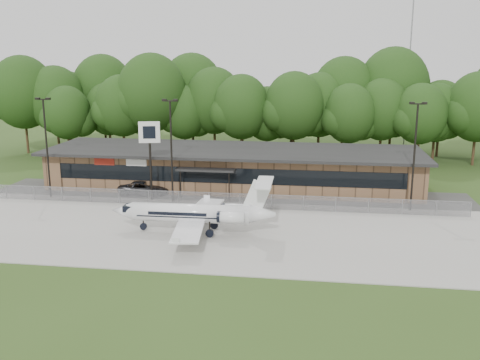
% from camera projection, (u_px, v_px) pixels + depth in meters
% --- Properties ---
extents(ground, '(160.00, 160.00, 0.00)m').
position_uv_depth(ground, '(180.00, 268.00, 36.89)').
color(ground, '#30481A').
rests_on(ground, ground).
extents(apron, '(64.00, 18.00, 0.08)m').
position_uv_depth(apron, '(204.00, 231.00, 44.59)').
color(apron, '#9E9B93').
rests_on(apron, ground).
extents(parking_lot, '(50.00, 9.00, 0.06)m').
position_uv_depth(parking_lot, '(227.00, 196.00, 55.68)').
color(parking_lot, '#383835').
rests_on(parking_lot, ground).
extents(terminal, '(41.00, 11.65, 4.30)m').
position_uv_depth(terminal, '(234.00, 167.00, 59.47)').
color(terminal, brown).
rests_on(terminal, ground).
extents(fence, '(46.00, 0.04, 1.52)m').
position_uv_depth(fence, '(219.00, 200.00, 51.17)').
color(fence, gray).
rests_on(fence, ground).
extents(treeline, '(72.00, 12.00, 15.00)m').
position_uv_depth(treeline, '(253.00, 105.00, 75.67)').
color(treeline, '#133711').
rests_on(treeline, ground).
extents(radio_mast, '(0.20, 0.20, 25.00)m').
position_uv_depth(radio_mast, '(409.00, 68.00, 77.28)').
color(radio_mast, gray).
rests_on(radio_mast, ground).
extents(light_pole_left, '(1.55, 0.30, 10.23)m').
position_uv_depth(light_pole_left, '(46.00, 140.00, 53.93)').
color(light_pole_left, black).
rests_on(light_pole_left, ground).
extents(light_pole_mid, '(1.55, 0.30, 10.23)m').
position_uv_depth(light_pole_mid, '(171.00, 143.00, 52.13)').
color(light_pole_mid, black).
rests_on(light_pole_mid, ground).
extents(light_pole_right, '(1.55, 0.30, 10.23)m').
position_uv_depth(light_pole_right, '(415.00, 149.00, 48.95)').
color(light_pole_right, black).
rests_on(light_pole_right, ground).
extents(business_jet, '(13.75, 12.21, 4.64)m').
position_uv_depth(business_jet, '(197.00, 214.00, 43.63)').
color(business_jet, white).
rests_on(business_jet, ground).
extents(suv, '(5.33, 2.63, 1.45)m').
position_uv_depth(suv, '(144.00, 188.00, 55.98)').
color(suv, '#333235').
rests_on(suv, ground).
extents(pole_sign, '(2.09, 0.68, 7.98)m').
position_uv_depth(pole_sign, '(150.00, 141.00, 52.70)').
color(pole_sign, black).
rests_on(pole_sign, ground).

